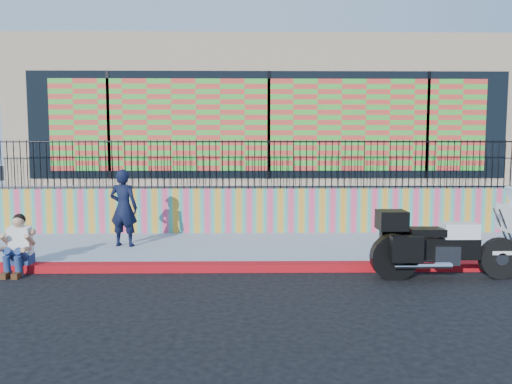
{
  "coord_description": "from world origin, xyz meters",
  "views": [
    {
      "loc": [
        -0.53,
        -9.09,
        2.35
      ],
      "look_at": [
        -0.38,
        1.2,
        1.36
      ],
      "focal_mm": 35.0,
      "sensor_mm": 36.0,
      "label": 1
    }
  ],
  "objects": [
    {
      "name": "ground",
      "position": [
        0.0,
        0.0,
        0.0
      ],
      "size": [
        90.0,
        90.0,
        0.0
      ],
      "primitive_type": "plane",
      "color": "black",
      "rests_on": "ground"
    },
    {
      "name": "red_curb",
      "position": [
        0.0,
        0.0,
        0.07
      ],
      "size": [
        16.0,
        0.3,
        0.15
      ],
      "primitive_type": "cube",
      "color": "#AB0C13",
      "rests_on": "ground"
    },
    {
      "name": "sidewalk",
      "position": [
        0.0,
        1.65,
        0.07
      ],
      "size": [
        16.0,
        3.0,
        0.15
      ],
      "primitive_type": "cube",
      "color": "gray",
      "rests_on": "ground"
    },
    {
      "name": "mural_wall",
      "position": [
        0.0,
        3.25,
        0.7
      ],
      "size": [
        16.0,
        0.2,
        1.1
      ],
      "primitive_type": "cube",
      "color": "#EE3E6B",
      "rests_on": "sidewalk"
    },
    {
      "name": "metal_fence",
      "position": [
        0.0,
        3.25,
        1.85
      ],
      "size": [
        15.8,
        0.04,
        1.2
      ],
      "primitive_type": null,
      "color": "black",
      "rests_on": "mural_wall"
    },
    {
      "name": "elevated_platform",
      "position": [
        0.0,
        8.35,
        0.62
      ],
      "size": [
        16.0,
        10.0,
        1.25
      ],
      "primitive_type": "cube",
      "color": "gray",
      "rests_on": "ground"
    },
    {
      "name": "storefront_building",
      "position": [
        0.0,
        8.13,
        3.25
      ],
      "size": [
        14.0,
        8.06,
        4.0
      ],
      "color": "tan",
      "rests_on": "elevated_platform"
    },
    {
      "name": "police_motorcycle",
      "position": [
        2.88,
        -0.59,
        0.68
      ],
      "size": [
        2.59,
        0.86,
        1.61
      ],
      "color": "black",
      "rests_on": "ground"
    },
    {
      "name": "police_officer",
      "position": [
        -3.23,
        1.6,
        0.98
      ],
      "size": [
        0.67,
        0.5,
        1.67
      ],
      "primitive_type": "imported",
      "rotation": [
        0.0,
        0.0,
        2.96
      ],
      "color": "black",
      "rests_on": "sidewalk"
    },
    {
      "name": "seated_man",
      "position": [
        -4.71,
        -0.18,
        0.45
      ],
      "size": [
        0.54,
        0.71,
        1.06
      ],
      "color": "navy",
      "rests_on": "ground"
    }
  ]
}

